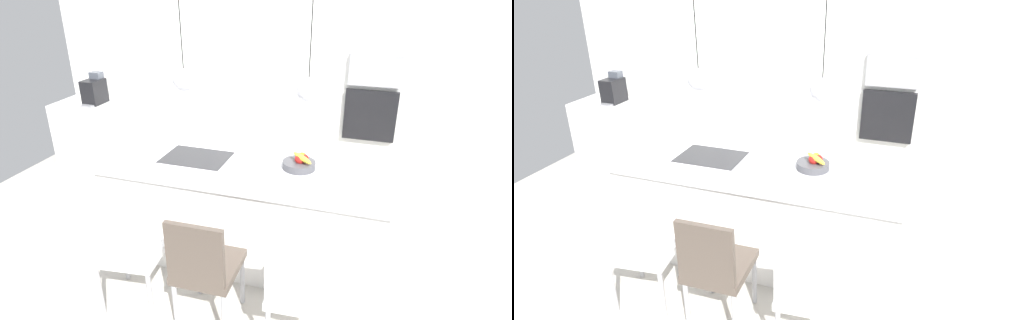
# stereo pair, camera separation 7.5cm
# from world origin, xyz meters

# --- Properties ---
(floor) EXTENTS (6.60, 6.60, 0.00)m
(floor) POSITION_xyz_m (0.00, 0.00, 0.00)
(floor) COLOR #BCB7AD
(floor) RESTS_ON ground
(back_wall) EXTENTS (6.00, 0.10, 2.60)m
(back_wall) POSITION_xyz_m (0.00, 1.65, 1.30)
(back_wall) COLOR white
(back_wall) RESTS_ON ground
(kitchen_island) EXTENTS (2.43, 0.89, 0.90)m
(kitchen_island) POSITION_xyz_m (0.00, 0.00, 0.45)
(kitchen_island) COLOR white
(kitchen_island) RESTS_ON ground
(sink_basin) EXTENTS (0.56, 0.40, 0.02)m
(sink_basin) POSITION_xyz_m (-0.44, 0.00, 0.89)
(sink_basin) COLOR #2D2D30
(sink_basin) RESTS_ON kitchen_island
(faucet) EXTENTS (0.02, 0.17, 0.22)m
(faucet) POSITION_xyz_m (-0.44, 0.21, 1.04)
(faucet) COLOR silver
(faucet) RESTS_ON kitchen_island
(fruit_bowl) EXTENTS (0.27, 0.27, 0.16)m
(fruit_bowl) POSITION_xyz_m (0.45, 0.06, 0.94)
(fruit_bowl) COLOR #4C4C51
(fruit_bowl) RESTS_ON kitchen_island
(side_counter) EXTENTS (1.10, 0.60, 0.84)m
(side_counter) POSITION_xyz_m (-2.40, 1.28, 0.42)
(side_counter) COLOR white
(side_counter) RESTS_ON ground
(coffee_machine) EXTENTS (0.20, 0.35, 0.38)m
(coffee_machine) POSITION_xyz_m (-2.43, 1.28, 1.00)
(coffee_machine) COLOR black
(coffee_machine) RESTS_ON side_counter
(microwave) EXTENTS (0.54, 0.08, 0.34)m
(microwave) POSITION_xyz_m (0.91, 1.58, 1.41)
(microwave) COLOR #9E9EA3
(microwave) RESTS_ON back_wall
(oven) EXTENTS (0.56, 0.08, 0.56)m
(oven) POSITION_xyz_m (0.91, 1.58, 0.91)
(oven) COLOR black
(oven) RESTS_ON back_wall
(chair_near) EXTENTS (0.51, 0.51, 0.92)m
(chair_near) POSITION_xyz_m (-0.60, -0.88, 0.52)
(chair_near) COLOR white
(chair_near) RESTS_ON ground
(chair_middle) EXTENTS (0.43, 0.47, 0.93)m
(chair_middle) POSITION_xyz_m (0.01, -0.88, 0.52)
(chair_middle) COLOR brown
(chair_middle) RESTS_ON ground
(chair_far) EXTENTS (0.45, 0.50, 0.90)m
(chair_far) POSITION_xyz_m (0.67, -0.88, 0.50)
(chair_far) COLOR white
(chair_far) RESTS_ON ground
(pendant_light_left) EXTENTS (0.19, 0.19, 0.79)m
(pendant_light_left) POSITION_xyz_m (-0.50, 0.00, 1.57)
(pendant_light_left) COLOR silver
(pendant_light_right) EXTENTS (0.19, 0.19, 0.79)m
(pendant_light_right) POSITION_xyz_m (0.50, 0.00, 1.57)
(pendant_light_right) COLOR silver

